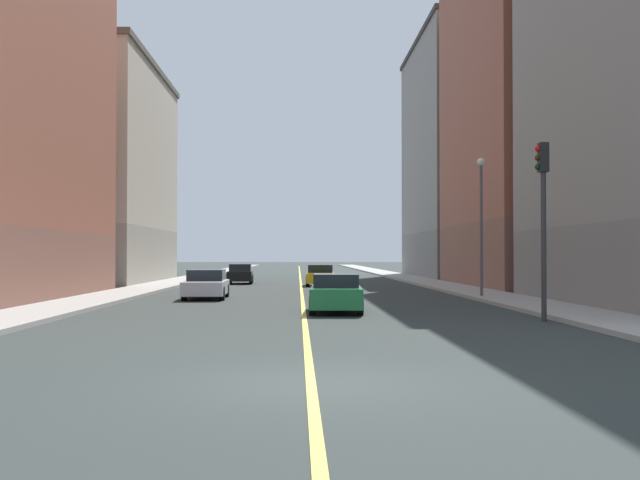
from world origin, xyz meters
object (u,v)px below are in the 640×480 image
(building_left_far, at_px, (461,158))
(building_left_mid, at_px, (528,99))
(street_lamp_left_near, at_px, (481,211))
(car_black, at_px, (240,274))
(car_silver, at_px, (206,284))
(car_green, at_px, (336,294))
(car_yellow, at_px, (320,276))
(building_right_midblock, at_px, (101,174))
(traffic_light_left_near, at_px, (543,205))

(building_left_far, bearing_deg, building_left_mid, -90.00)
(street_lamp_left_near, distance_m, car_black, 22.81)
(street_lamp_left_near, height_order, car_silver, street_lamp_left_near)
(building_left_far, xyz_separation_m, street_lamp_left_near, (-6.18, -32.60, -6.64))
(street_lamp_left_near, relative_size, car_green, 1.53)
(car_yellow, bearing_deg, building_right_midblock, 160.54)
(car_green, relative_size, car_silver, 0.92)
(car_silver, bearing_deg, building_left_mid, 33.27)
(car_black, bearing_deg, street_lamp_left_near, -56.17)
(car_yellow, distance_m, car_silver, 15.32)
(street_lamp_left_near, xyz_separation_m, car_green, (-7.15, -8.06, -3.41))
(building_right_midblock, bearing_deg, traffic_light_left_near, -55.91)
(building_left_mid, bearing_deg, traffic_light_left_near, -106.22)
(traffic_light_left_near, distance_m, car_silver, 17.25)
(building_left_mid, xyz_separation_m, car_silver, (-18.91, -12.41, -11.35))
(building_left_mid, bearing_deg, car_black, 162.55)
(building_left_mid, relative_size, street_lamp_left_near, 3.76)
(building_left_mid, distance_m, street_lamp_left_near, 16.32)
(building_right_midblock, relative_size, car_yellow, 4.61)
(building_left_mid, bearing_deg, building_right_midblock, 165.72)
(building_left_far, relative_size, car_green, 5.13)
(street_lamp_left_near, bearing_deg, car_silver, 178.04)
(street_lamp_left_near, xyz_separation_m, car_silver, (-12.73, 0.44, -3.41))
(building_right_midblock, distance_m, car_silver, 23.31)
(building_left_mid, xyz_separation_m, building_left_far, (-0.00, 19.75, -1.30))
(building_left_far, bearing_deg, car_black, -143.51)
(building_left_mid, bearing_deg, car_silver, -146.73)
(building_left_mid, distance_m, building_left_far, 19.79)
(car_yellow, bearing_deg, car_green, -90.26)
(car_black, bearing_deg, car_green, -78.58)
(car_yellow, bearing_deg, traffic_light_left_near, -77.22)
(building_left_far, relative_size, traffic_light_left_near, 3.92)
(building_right_midblock, xyz_separation_m, car_green, (15.60, -28.27, -7.22))
(car_green, distance_m, car_silver, 10.16)
(traffic_light_left_near, height_order, street_lamp_left_near, street_lamp_left_near)
(building_left_far, xyz_separation_m, car_green, (-13.33, -40.65, -10.05))
(building_left_far, distance_m, car_silver, 38.64)
(building_left_mid, relative_size, traffic_light_left_near, 4.40)
(building_left_mid, xyz_separation_m, car_yellow, (-13.22, 1.82, -11.34))
(street_lamp_left_near, bearing_deg, car_green, -131.57)
(car_yellow, bearing_deg, building_left_far, 53.60)
(building_left_far, bearing_deg, street_lamp_left_near, -100.74)
(car_silver, height_order, car_black, car_black)
(traffic_light_left_near, relative_size, car_black, 1.27)
(traffic_light_left_near, height_order, car_green, traffic_light_left_near)
(building_left_mid, xyz_separation_m, car_green, (-13.33, -20.90, -11.35))
(car_green, bearing_deg, car_silver, 123.33)
(street_lamp_left_near, bearing_deg, car_yellow, 115.65)
(street_lamp_left_near, distance_m, car_yellow, 16.61)
(street_lamp_left_near, xyz_separation_m, car_black, (-12.56, 18.74, -3.39))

